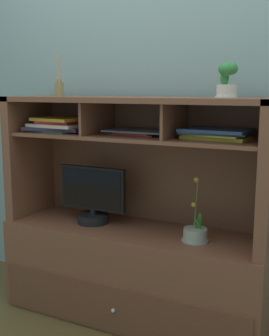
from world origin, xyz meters
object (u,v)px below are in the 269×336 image
Objects in this scene: potted_orchid at (195,233)px; magazine_stack_right at (216,134)px; magazine_stack_left at (141,132)px; tv_monitor at (93,199)px; magazine_stack_centre at (59,125)px; diffuser_bottle at (59,88)px; potted_succulent at (227,81)px; media_console at (135,250)px.

potted_orchid is 0.54m from magazine_stack_right.
potted_orchid is 0.91× the size of magazine_stack_left.
tv_monitor is 0.49m from magazine_stack_centre.
diffuser_bottle reaches higher than tv_monitor.
magazine_stack_left is 0.97× the size of magazine_stack_centre.
magazine_stack_centre is 1.05m from potted_succulent.
potted_orchid is 1.05m from magazine_stack_centre.
magazine_stack_centre is at bearing -177.58° from potted_succulent.
media_console is at bearing 5.36° from tv_monitor.
magazine_stack_left is at bearing 9.08° from magazine_stack_centre.
media_console is 6.32× the size of diffuser_bottle.
potted_orchid is 2.00× the size of potted_succulent.
potted_orchid is 0.81m from potted_succulent.
tv_monitor is 1.10× the size of magazine_stack_centre.
magazine_stack_right is at bearing 2.55° from magazine_stack_centre.
magazine_stack_right reaches higher than magazine_stack_left.
tv_monitor is at bearing -176.77° from magazine_stack_right.
magazine_stack_right is 2.07× the size of potted_succulent.
media_console is 4.52× the size of potted_orchid.
diffuser_bottle is at bearing -178.73° from magazine_stack_right.
media_console is 9.03× the size of potted_succulent.
tv_monitor is at bearing -4.82° from diffuser_bottle.
potted_succulent is (1.02, 0.04, 0.26)m from magazine_stack_centre.
magazine_stack_centre reaches higher than tv_monitor.
magazine_stack_centre is at bearing -179.63° from tv_monitor.
media_console is at bearing 0.62° from diffuser_bottle.
media_console is 1.07m from diffuser_bottle.
magazine_stack_centre reaches higher than potted_orchid.
magazine_stack_left is (0.28, 0.08, 0.41)m from tv_monitor.
potted_succulent is at bearing -0.13° from magazine_stack_right.
magazine_stack_right is 1.00m from diffuser_bottle.
magazine_stack_right is at bearing 1.27° from diffuser_bottle.
magazine_stack_right is (0.46, 0.02, 0.71)m from media_console.
magazine_stack_centre is 1.09× the size of magazine_stack_right.
magazine_stack_right is at bearing 3.23° from tv_monitor.
potted_succulent is at bearing -4.52° from magazine_stack_left.
potted_orchid is at bearing -137.47° from magazine_stack_right.
diffuser_bottle is at bearing -179.38° from media_console.
diffuser_bottle is at bearing 175.18° from tv_monitor.
tv_monitor is 2.49× the size of potted_succulent.
magazine_stack_centre reaches higher than magazine_stack_left.
magazine_stack_left is 1.07× the size of magazine_stack_right.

